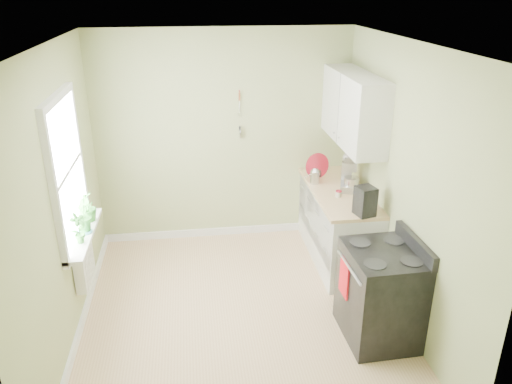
{
  "coord_description": "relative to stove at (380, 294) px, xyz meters",
  "views": [
    {
      "loc": [
        -0.42,
        -4.25,
        3.17
      ],
      "look_at": [
        0.24,
        0.55,
        1.13
      ],
      "focal_mm": 35.0,
      "sensor_mm": 36.0,
      "label": 1
    }
  ],
  "objects": [
    {
      "name": "countertop",
      "position": [
        0.01,
        1.5,
        0.43
      ],
      "size": [
        0.64,
        1.6,
        0.04
      ],
      "primitive_type": "cube",
      "color": "beige",
      "rests_on": "base_cabinets"
    },
    {
      "name": "floor",
      "position": [
        -1.28,
        0.5,
        -0.47
      ],
      "size": [
        3.2,
        3.6,
        0.02
      ],
      "primitive_type": "cube",
      "color": "tan",
      "rests_on": "ground"
    },
    {
      "name": "upper_cabinets",
      "position": [
        0.15,
        1.6,
        1.39
      ],
      "size": [
        0.35,
        1.4,
        0.8
      ],
      "primitive_type": "cube",
      "color": "white",
      "rests_on": "wall_right"
    },
    {
      "name": "wall_right",
      "position": [
        0.33,
        0.5,
        0.89
      ],
      "size": [
        0.02,
        3.6,
        2.7
      ],
      "primitive_type": "cube",
      "color": "#ACB47B",
      "rests_on": "floor"
    },
    {
      "name": "wall_left",
      "position": [
        -2.89,
        0.5,
        0.89
      ],
      "size": [
        0.02,
        3.6,
        2.7
      ],
      "primitive_type": "cube",
      "color": "#ACB47B",
      "rests_on": "floor"
    },
    {
      "name": "plant_a",
      "position": [
        -2.78,
        0.58,
        0.59
      ],
      "size": [
        0.19,
        0.19,
        0.31
      ],
      "primitive_type": "imported",
      "rotation": [
        0.0,
        0.0,
        0.87
      ],
      "color": "#276721",
      "rests_on": "window_sill"
    },
    {
      "name": "plant_c",
      "position": [
        -2.78,
        1.06,
        0.59
      ],
      "size": [
        0.19,
        0.19,
        0.32
      ],
      "primitive_type": "imported",
      "rotation": [
        0.0,
        0.0,
        4.65
      ],
      "color": "#276721",
      "rests_on": "window_sill"
    },
    {
      "name": "red_tray",
      "position": [
        -0.16,
        1.91,
        0.61
      ],
      "size": [
        0.32,
        0.14,
        0.32
      ],
      "primitive_type": "cylinder",
      "rotation": [
        1.45,
        0.0,
        0.28
      ],
      "color": "#AC172A",
      "rests_on": "countertop"
    },
    {
      "name": "jar",
      "position": [
        -0.06,
        1.29,
        0.48
      ],
      "size": [
        0.07,
        0.07,
        0.07
      ],
      "color": "beige",
      "rests_on": "countertop"
    },
    {
      "name": "window_sill",
      "position": [
        -2.79,
        0.8,
        0.42
      ],
      "size": [
        0.18,
        1.14,
        0.04
      ],
      "primitive_type": "cube",
      "color": "white",
      "rests_on": "wall_left"
    },
    {
      "name": "window",
      "position": [
        -2.86,
        0.8,
        1.09
      ],
      "size": [
        0.06,
        1.14,
        1.44
      ],
      "color": "white",
      "rests_on": "wall_left"
    },
    {
      "name": "coffee_maker",
      "position": [
        0.07,
        0.8,
        0.59
      ],
      "size": [
        0.22,
        0.23,
        0.31
      ],
      "color": "black",
      "rests_on": "countertop"
    },
    {
      "name": "radiator",
      "position": [
        -2.82,
        0.75,
        0.09
      ],
      "size": [
        0.12,
        0.5,
        0.35
      ],
      "primitive_type": "cube",
      "color": "white",
      "rests_on": "wall_left"
    },
    {
      "name": "wall_back",
      "position": [
        -1.28,
        2.31,
        0.89
      ],
      "size": [
        3.2,
        0.02,
        2.7
      ],
      "primitive_type": "cube",
      "color": "#ACB47B",
      "rests_on": "floor"
    },
    {
      "name": "base_cabinets",
      "position": [
        0.02,
        1.5,
        -0.03
      ],
      "size": [
        0.6,
        1.6,
        0.87
      ],
      "primitive_type": "cube",
      "color": "white",
      "rests_on": "floor"
    },
    {
      "name": "stand_mixer",
      "position": [
        0.13,
        1.51,
        0.62
      ],
      "size": [
        0.3,
        0.38,
        0.41
      ],
      "color": "#B2B2B7",
      "rests_on": "countertop"
    },
    {
      "name": "kettle",
      "position": [
        -0.23,
        1.73,
        0.54
      ],
      "size": [
        0.19,
        0.11,
        0.2
      ],
      "color": "silver",
      "rests_on": "countertop"
    },
    {
      "name": "stove",
      "position": [
        0.0,
        0.0,
        0.0
      ],
      "size": [
        0.68,
        0.77,
        1.04
      ],
      "color": "black",
      "rests_on": "floor"
    },
    {
      "name": "plant_b",
      "position": [
        -2.78,
        0.84,
        0.6
      ],
      "size": [
        0.2,
        0.22,
        0.33
      ],
      "primitive_type": "imported",
      "rotation": [
        0.0,
        0.0,
        1.88
      ],
      "color": "#276721",
      "rests_on": "window_sill"
    },
    {
      "name": "wall_utensils",
      "position": [
        -1.08,
        2.28,
        1.1
      ],
      "size": [
        0.02,
        0.14,
        0.58
      ],
      "color": "beige",
      "rests_on": "wall_back"
    },
    {
      "name": "ceiling",
      "position": [
        -1.28,
        0.5,
        2.25
      ],
      "size": [
        3.2,
        3.6,
        0.02
      ],
      "primitive_type": "cube",
      "color": "white",
      "rests_on": "wall_back"
    }
  ]
}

